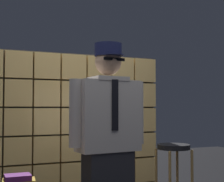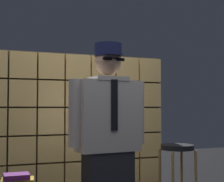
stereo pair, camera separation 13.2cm
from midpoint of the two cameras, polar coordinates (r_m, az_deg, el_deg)
glass_block_wall at (r=3.88m, az=-7.60°, el=-7.20°), size 2.14×0.10×1.83m
standing_person at (r=2.86m, az=-2.00°, el=-8.64°), size 0.69×0.31×1.74m
bar_stool at (r=3.65m, az=9.28°, el=-12.09°), size 0.34×0.34×0.81m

